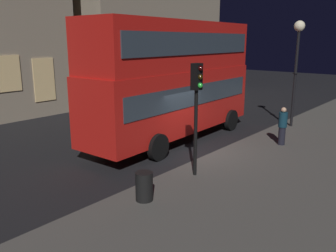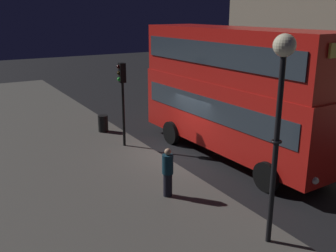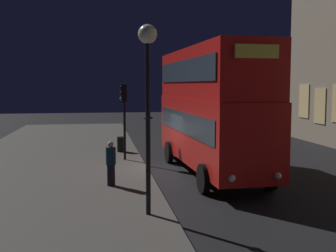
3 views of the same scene
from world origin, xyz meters
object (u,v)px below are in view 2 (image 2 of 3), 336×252
at_px(street_lamp, 281,90).
at_px(pedestrian, 168,172).
at_px(double_decker_bus, 233,87).
at_px(litter_bin, 103,123).
at_px(traffic_light_near_kerb, 122,87).

xyz_separation_m(street_lamp, pedestrian, (-3.66, -0.98, -3.26)).
distance_m(double_decker_bus, litter_bin, 7.20).
relative_size(traffic_light_near_kerb, litter_bin, 4.47).
distance_m(street_lamp, pedestrian, 5.00).
relative_size(double_decker_bus, litter_bin, 11.85).
xyz_separation_m(double_decker_bus, traffic_light_near_kerb, (-3.19, -3.57, -0.20)).
distance_m(street_lamp, litter_bin, 12.10).
height_order(pedestrian, litter_bin, pedestrian).
relative_size(traffic_light_near_kerb, pedestrian, 2.26).
xyz_separation_m(traffic_light_near_kerb, pedestrian, (5.34, -0.81, -1.86)).
relative_size(double_decker_bus, pedestrian, 5.98).
distance_m(traffic_light_near_kerb, street_lamp, 9.10).
height_order(street_lamp, pedestrian, street_lamp).
distance_m(double_decker_bus, street_lamp, 6.83).
bearing_deg(double_decker_bus, litter_bin, -150.26).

